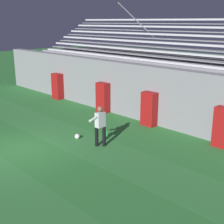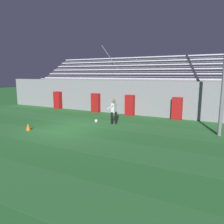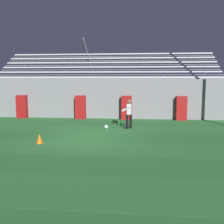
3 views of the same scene
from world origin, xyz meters
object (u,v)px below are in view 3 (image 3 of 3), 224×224
object	(u,v)px
water_bottle	(119,123)
padding_pillar_gate_right	(126,108)
padding_pillar_far_left	(22,107)
padding_pillar_far_right	(181,108)
traffic_cone	(39,139)
goalkeeper	(129,112)
padding_pillar_gate_left	(81,107)
soccer_ball	(106,127)

from	to	relation	value
water_bottle	padding_pillar_gate_right	bearing A→B (deg)	81.62
padding_pillar_far_left	padding_pillar_far_right	size ratio (longest dim) A/B	1.00
padding_pillar_far_right	traffic_cone	world-z (taller)	padding_pillar_far_right
goalkeeper	water_bottle	distance (m)	1.44
water_bottle	padding_pillar_far_left	bearing A→B (deg)	161.41
padding_pillar_gate_right	padding_pillar_far_right	bearing A→B (deg)	0.00
traffic_cone	water_bottle	bearing A→B (deg)	57.12
water_bottle	padding_pillar_far_right	bearing A→B (deg)	30.53
padding_pillar_far_right	traffic_cone	xyz separation A→B (m)	(-7.27, -7.30, -0.61)
padding_pillar_far_right	goalkeeper	world-z (taller)	goalkeeper
padding_pillar_gate_left	goalkeeper	bearing A→B (deg)	-44.10
traffic_cone	padding_pillar_gate_right	bearing A→B (deg)	64.35
padding_pillar_far_right	water_bottle	distance (m)	4.83
padding_pillar_gate_right	water_bottle	distance (m)	2.55
goalkeeper	padding_pillar_far_right	bearing A→B (deg)	44.49
padding_pillar_far_left	traffic_cone	xyz separation A→B (m)	(4.08, -7.30, -0.61)
goalkeeper	soccer_ball	xyz separation A→B (m)	(-1.28, -0.17, -0.84)
padding_pillar_gate_right	soccer_ball	xyz separation A→B (m)	(-1.00, -3.60, -0.71)
padding_pillar_far_right	padding_pillar_gate_right	bearing A→B (deg)	180.00
padding_pillar_gate_left	padding_pillar_far_right	xyz separation A→B (m)	(7.02, 0.00, 0.00)
padding_pillar_gate_right	padding_pillar_far_right	xyz separation A→B (m)	(3.76, 0.00, 0.00)
goalkeeper	traffic_cone	bearing A→B (deg)	-134.31
traffic_cone	padding_pillar_far_right	bearing A→B (deg)	45.12
padding_pillar_far_left	water_bottle	distance (m)	7.65
padding_pillar_gate_left	soccer_ball	bearing A→B (deg)	-57.87
padding_pillar_gate_left	water_bottle	bearing A→B (deg)	-39.94
water_bottle	padding_pillar_gate_left	bearing A→B (deg)	140.06
padding_pillar_gate_right	padding_pillar_far_right	size ratio (longest dim) A/B	1.00
padding_pillar_gate_left	padding_pillar_far_left	world-z (taller)	same
soccer_ball	padding_pillar_gate_left	bearing A→B (deg)	122.13
traffic_cone	water_bottle	world-z (taller)	traffic_cone
padding_pillar_gate_left	soccer_ball	distance (m)	4.31
padding_pillar_gate_left	goalkeeper	world-z (taller)	goalkeeper
goalkeeper	soccer_ball	bearing A→B (deg)	-172.28
padding_pillar_gate_right	padding_pillar_gate_left	bearing A→B (deg)	180.00
padding_pillar_far_right	goalkeeper	distance (m)	4.89
padding_pillar_far_left	padding_pillar_gate_right	bearing A→B (deg)	0.00
padding_pillar_gate_left	padding_pillar_far_left	size ratio (longest dim) A/B	1.00
padding_pillar_gate_right	padding_pillar_far_right	distance (m)	3.76
soccer_ball	water_bottle	xyz separation A→B (m)	(0.64, 1.17, 0.01)
padding_pillar_far_right	soccer_ball	world-z (taller)	padding_pillar_far_right
traffic_cone	soccer_ball	bearing A→B (deg)	55.90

